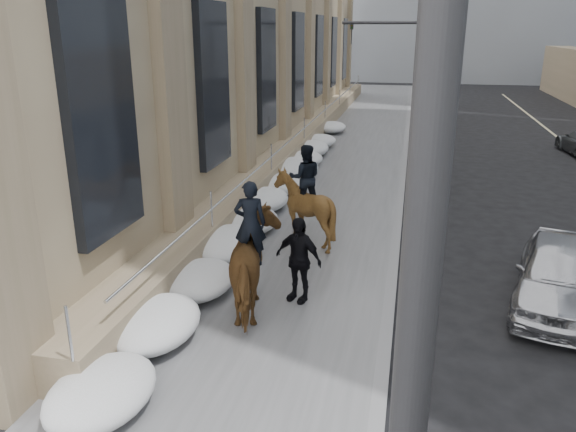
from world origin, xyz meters
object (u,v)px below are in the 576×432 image
(pedestrian, at_px, (298,259))
(car_silver, at_px, (561,274))
(mounted_horse_left, at_px, (257,262))
(mounted_horse_right, at_px, (304,204))

(pedestrian, relative_size, car_silver, 0.43)
(mounted_horse_left, xyz_separation_m, pedestrian, (0.70, 0.63, -0.14))
(pedestrian, height_order, car_silver, pedestrian)
(pedestrian, bearing_deg, mounted_horse_right, 119.19)
(mounted_horse_right, xyz_separation_m, car_silver, (5.81, -2.16, -0.48))
(mounted_horse_left, height_order, mounted_horse_right, mounted_horse_left)
(car_silver, bearing_deg, mounted_horse_right, 173.60)
(pedestrian, xyz_separation_m, car_silver, (5.30, 1.11, -0.31))
(mounted_horse_left, xyz_separation_m, mounted_horse_right, (0.19, 3.90, 0.03))
(mounted_horse_left, relative_size, pedestrian, 1.46)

